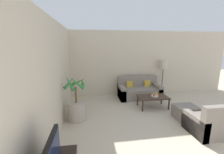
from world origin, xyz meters
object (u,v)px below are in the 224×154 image
object	(u,v)px
sofa_loveseat	(139,91)
apple_red	(154,95)
fruit_bowl	(155,96)
coffee_table	(153,98)
potted_palm	(77,107)
ottoman	(186,112)
floor_lamp	(163,67)
orange_fruit	(157,94)
apple_green	(154,93)
armchair	(209,124)

from	to	relation	value
sofa_loveseat	apple_red	distance (m)	1.11
fruit_bowl	apple_red	size ratio (longest dim) A/B	3.83
coffee_table	fruit_bowl	world-z (taller)	fruit_bowl
potted_palm	coffee_table	world-z (taller)	potted_palm
ottoman	coffee_table	bearing A→B (deg)	124.78
apple_red	floor_lamp	bearing A→B (deg)	54.24
ottoman	floor_lamp	bearing A→B (deg)	81.10
orange_fruit	floor_lamp	bearing A→B (deg)	56.85
fruit_bowl	sofa_loveseat	bearing A→B (deg)	100.94
sofa_loveseat	ottoman	world-z (taller)	sofa_loveseat
floor_lamp	orange_fruit	size ratio (longest dim) A/B	18.25
floor_lamp	orange_fruit	world-z (taller)	floor_lamp
coffee_table	orange_fruit	xyz separation A→B (m)	(0.11, -0.04, 0.14)
apple_red	ottoman	xyz separation A→B (m)	(0.63, -0.83, -0.28)
coffee_table	fruit_bowl	xyz separation A→B (m)	(0.05, -0.01, 0.07)
coffee_table	apple_red	world-z (taller)	apple_red
apple_green	ottoman	distance (m)	1.15
potted_palm	orange_fruit	bearing A→B (deg)	9.63
potted_palm	floor_lamp	world-z (taller)	floor_lamp
sofa_loveseat	armchair	bearing A→B (deg)	-73.45
sofa_loveseat	orange_fruit	bearing A→B (deg)	-76.21
apple_green	sofa_loveseat	bearing A→B (deg)	101.48
fruit_bowl	orange_fruit	world-z (taller)	orange_fruit
potted_palm	apple_red	bearing A→B (deg)	9.28
floor_lamp	ottoman	bearing A→B (deg)	-98.90
sofa_loveseat	orange_fruit	size ratio (longest dim) A/B	20.67
armchair	coffee_table	bearing A→B (deg)	111.17
ottoman	potted_palm	bearing A→B (deg)	172.51
sofa_loveseat	armchair	distance (m)	2.85
apple_green	armchair	bearing A→B (deg)	-70.83
coffee_table	orange_fruit	world-z (taller)	orange_fruit
potted_palm	apple_green	bearing A→B (deg)	11.87
floor_lamp	apple_green	xyz separation A→B (m)	(-0.92, -1.21, -0.75)
apple_red	armchair	bearing A→B (deg)	-67.97
fruit_bowl	ottoman	world-z (taller)	fruit_bowl
sofa_loveseat	fruit_bowl	size ratio (longest dim) A/B	6.77
floor_lamp	apple_red	distance (m)	1.81
coffee_table	orange_fruit	size ratio (longest dim) A/B	12.40
sofa_loveseat	apple_red	size ratio (longest dim) A/B	25.98
sofa_loveseat	apple_red	xyz separation A→B (m)	(0.14, -1.08, 0.19)
apple_red	armchair	distance (m)	1.79
coffee_table	ottoman	bearing A→B (deg)	-55.22
sofa_loveseat	fruit_bowl	world-z (taller)	sofa_loveseat
potted_palm	sofa_loveseat	size ratio (longest dim) A/B	0.80
apple_red	apple_green	bearing A→B (deg)	69.05
potted_palm	floor_lamp	bearing A→B (deg)	26.66
ottoman	orange_fruit	bearing A→B (deg)	120.76
potted_palm	apple_red	size ratio (longest dim) A/B	20.79
potted_palm	armchair	world-z (taller)	potted_palm
fruit_bowl	armchair	distance (m)	1.82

